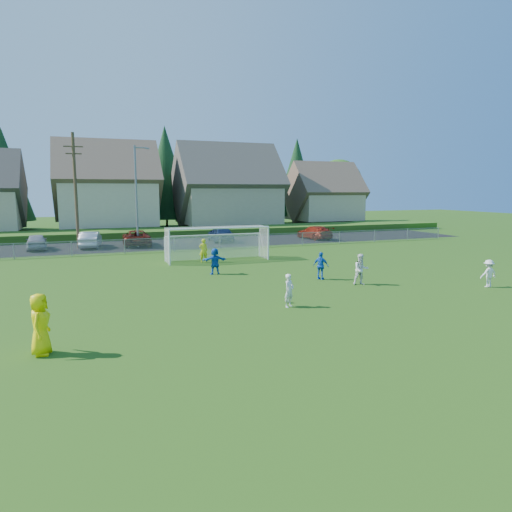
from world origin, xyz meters
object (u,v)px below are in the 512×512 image
object	(u,v)px
goalkeeper	(203,251)
car_g	(314,232)
car_c	(136,238)
soccer_goal	(217,238)
player_white_c	(488,273)
player_blue_a	(321,266)
car_e	(220,234)
soccer_ball	(288,301)
player_blue_b	(215,261)
car_b	(91,240)
player_white_b	(361,269)
referee	(40,324)
player_white_a	(289,291)
car_a	(36,242)

from	to	relation	value
goalkeeper	car_g	xyz separation A→B (m)	(14.84, 11.04, -0.15)
car_c	soccer_goal	size ratio (longest dim) A/B	0.70
goalkeeper	soccer_goal	world-z (taller)	soccer_goal
player_white_c	car_c	xyz separation A→B (m)	(-15.35, 25.36, -0.01)
player_blue_a	car_e	distance (m)	20.74
soccer_ball	player_blue_a	world-z (taller)	player_blue_a
player_blue_b	goalkeeper	world-z (taller)	goalkeeper
player_blue_b	car_b	distance (m)	17.91
car_b	player_white_c	bearing A→B (deg)	135.23
car_b	car_e	xyz separation A→B (m)	(12.20, 0.37, 0.07)
player_white_b	player_white_c	xyz separation A→B (m)	(6.00, -2.91, -0.11)
soccer_ball	player_white_b	bearing A→B (deg)	22.53
player_white_c	car_e	bearing A→B (deg)	-69.66
car_c	car_g	distance (m)	18.20
referee	player_blue_a	distance (m)	16.00
referee	soccer_goal	size ratio (longest dim) A/B	0.26
player_white_b	car_b	world-z (taller)	player_white_b
car_c	car_e	distance (m)	8.21
car_c	player_blue_a	bearing A→B (deg)	115.04
player_white_b	car_g	xyz separation A→B (m)	(8.84, 21.77, -0.16)
car_b	soccer_goal	world-z (taller)	soccer_goal
player_white_c	car_g	distance (m)	24.84
player_white_b	player_blue_b	world-z (taller)	player_white_b
player_white_a	player_blue_b	bearing A→B (deg)	64.55
referee	player_white_c	world-z (taller)	referee
referee	player_blue_a	bearing A→B (deg)	-49.30
car_e	soccer_goal	size ratio (longest dim) A/B	0.62
goalkeeper	soccer_goal	xyz separation A→B (m)	(1.14, 0.55, 0.79)
car_g	car_e	bearing A→B (deg)	-12.36
player_white_b	goalkeeper	world-z (taller)	player_white_b
referee	player_white_b	xyz separation A→B (m)	(15.39, 5.48, -0.13)
player_blue_a	goalkeeper	xyz separation A→B (m)	(-4.71, 8.63, 0.04)
soccer_ball	player_white_b	size ratio (longest dim) A/B	0.13
soccer_ball	goalkeeper	distance (m)	13.00
player_blue_a	soccer_goal	world-z (taller)	soccer_goal
referee	car_a	bearing A→B (deg)	17.26
soccer_ball	player_white_c	world-z (taller)	player_white_c
car_e	car_g	xyz separation A→B (m)	(9.98, -1.06, -0.10)
car_e	player_white_b	bearing A→B (deg)	95.12
soccer_ball	car_g	bearing A→B (deg)	59.34
player_white_b	soccer_goal	size ratio (longest dim) A/B	0.23
car_g	car_a	bearing A→B (deg)	-8.05
car_a	referee	bearing A→B (deg)	90.86
referee	player_white_c	distance (m)	21.55
player_white_b	car_a	world-z (taller)	player_white_b
car_g	referee	bearing A→B (deg)	42.06
player_blue_a	soccer_goal	distance (m)	9.89
referee	car_g	world-z (taller)	referee
car_g	player_blue_b	bearing A→B (deg)	39.63
player_white_c	car_c	bearing A→B (deg)	-54.00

